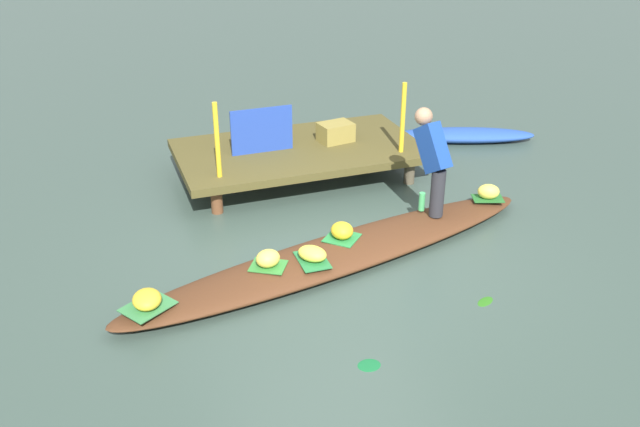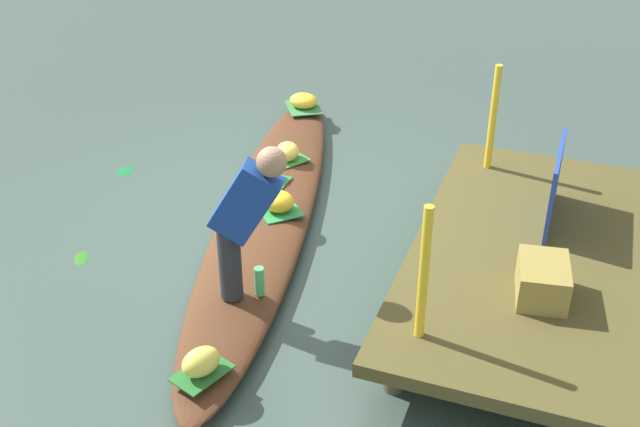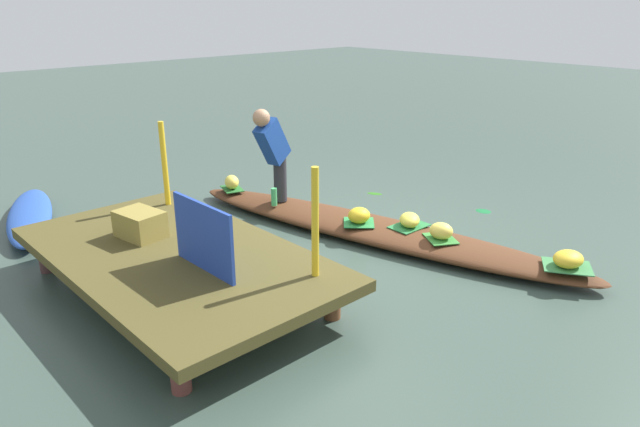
{
  "view_description": "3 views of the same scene",
  "coord_description": "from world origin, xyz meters",
  "px_view_note": "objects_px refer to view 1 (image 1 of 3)",
  "views": [
    {
      "loc": [
        -2.31,
        -5.75,
        3.67
      ],
      "look_at": [
        0.0,
        0.66,
        0.24
      ],
      "focal_mm": 38.2,
      "sensor_mm": 36.0,
      "label": 1
    },
    {
      "loc": [
        5.28,
        2.43,
        3.55
      ],
      "look_at": [
        0.46,
        0.66,
        0.49
      ],
      "focal_mm": 44.41,
      "sensor_mm": 36.0,
      "label": 2
    },
    {
      "loc": [
        -4.07,
        4.58,
        2.53
      ],
      "look_at": [
        0.33,
        0.48,
        0.31
      ],
      "focal_mm": 32.66,
      "sensor_mm": 36.0,
      "label": 3
    }
  ],
  "objects_px": {
    "vendor_boat": "(341,253)",
    "moored_boat": "(464,135)",
    "banana_bunch_4": "(147,299)",
    "water_bottle": "(422,202)",
    "banana_bunch_2": "(268,258)",
    "banana_bunch_0": "(312,254)",
    "banana_bunch_3": "(342,231)",
    "banana_bunch_1": "(489,192)",
    "vendor_person": "(433,156)",
    "produce_crate": "(336,132)",
    "market_banner": "(262,130)"
  },
  "relations": [
    {
      "from": "vendor_boat",
      "to": "moored_boat",
      "type": "xyz_separation_m",
      "value": [
        3.06,
        2.69,
        0.01
      ]
    },
    {
      "from": "banana_bunch_4",
      "to": "water_bottle",
      "type": "height_order",
      "value": "water_bottle"
    },
    {
      "from": "banana_bunch_2",
      "to": "banana_bunch_4",
      "type": "bearing_deg",
      "value": -165.62
    },
    {
      "from": "vendor_boat",
      "to": "banana_bunch_0",
      "type": "relative_size",
      "value": 16.36
    },
    {
      "from": "vendor_boat",
      "to": "banana_bunch_3",
      "type": "relative_size",
      "value": 19.44
    },
    {
      "from": "banana_bunch_0",
      "to": "banana_bunch_1",
      "type": "relative_size",
      "value": 1.19
    },
    {
      "from": "banana_bunch_4",
      "to": "vendor_boat",
      "type": "bearing_deg",
      "value": 12.63
    },
    {
      "from": "banana_bunch_3",
      "to": "vendor_person",
      "type": "relative_size",
      "value": 0.22
    },
    {
      "from": "vendor_boat",
      "to": "banana_bunch_0",
      "type": "height_order",
      "value": "banana_bunch_0"
    },
    {
      "from": "banana_bunch_3",
      "to": "banana_bunch_1",
      "type": "bearing_deg",
      "value": 9.08
    },
    {
      "from": "banana_bunch_0",
      "to": "banana_bunch_4",
      "type": "distance_m",
      "value": 1.68
    },
    {
      "from": "vendor_boat",
      "to": "banana_bunch_1",
      "type": "bearing_deg",
      "value": -0.14
    },
    {
      "from": "banana_bunch_2",
      "to": "banana_bunch_3",
      "type": "distance_m",
      "value": 0.94
    },
    {
      "from": "vendor_boat",
      "to": "vendor_person",
      "type": "relative_size",
      "value": 4.23
    },
    {
      "from": "banana_bunch_0",
      "to": "banana_bunch_4",
      "type": "bearing_deg",
      "value": -170.74
    },
    {
      "from": "water_bottle",
      "to": "produce_crate",
      "type": "height_order",
      "value": "produce_crate"
    },
    {
      "from": "banana_bunch_1",
      "to": "water_bottle",
      "type": "bearing_deg",
      "value": -179.95
    },
    {
      "from": "banana_bunch_3",
      "to": "water_bottle",
      "type": "xyz_separation_m",
      "value": [
        1.11,
        0.32,
        0.02
      ]
    },
    {
      "from": "vendor_person",
      "to": "water_bottle",
      "type": "xyz_separation_m",
      "value": [
        -0.06,
        0.05,
        -0.57
      ]
    },
    {
      "from": "moored_boat",
      "to": "banana_bunch_3",
      "type": "height_order",
      "value": "banana_bunch_3"
    },
    {
      "from": "vendor_boat",
      "to": "banana_bunch_0",
      "type": "distance_m",
      "value": 0.47
    },
    {
      "from": "water_bottle",
      "to": "market_banner",
      "type": "bearing_deg",
      "value": 126.99
    },
    {
      "from": "market_banner",
      "to": "produce_crate",
      "type": "height_order",
      "value": "market_banner"
    },
    {
      "from": "moored_boat",
      "to": "banana_bunch_2",
      "type": "distance_m",
      "value": 4.82
    },
    {
      "from": "banana_bunch_4",
      "to": "vendor_person",
      "type": "height_order",
      "value": "vendor_person"
    },
    {
      "from": "produce_crate",
      "to": "moored_boat",
      "type": "bearing_deg",
      "value": 8.79
    },
    {
      "from": "banana_bunch_1",
      "to": "banana_bunch_2",
      "type": "relative_size",
      "value": 1.05
    },
    {
      "from": "vendor_person",
      "to": "market_banner",
      "type": "distance_m",
      "value": 2.37
    },
    {
      "from": "moored_boat",
      "to": "vendor_person",
      "type": "xyz_separation_m",
      "value": [
        -1.83,
        -2.28,
        0.77
      ]
    },
    {
      "from": "banana_bunch_1",
      "to": "market_banner",
      "type": "bearing_deg",
      "value": 141.09
    },
    {
      "from": "banana_bunch_4",
      "to": "produce_crate",
      "type": "xyz_separation_m",
      "value": [
        2.87,
        2.8,
        0.27
      ]
    },
    {
      "from": "market_banner",
      "to": "produce_crate",
      "type": "relative_size",
      "value": 1.85
    },
    {
      "from": "vendor_person",
      "to": "vendor_boat",
      "type": "bearing_deg",
      "value": -161.68
    },
    {
      "from": "banana_bunch_0",
      "to": "produce_crate",
      "type": "relative_size",
      "value": 0.69
    },
    {
      "from": "banana_bunch_1",
      "to": "banana_bunch_2",
      "type": "height_order",
      "value": "banana_bunch_1"
    },
    {
      "from": "banana_bunch_3",
      "to": "produce_crate",
      "type": "xyz_separation_m",
      "value": [
        0.77,
        2.2,
        0.26
      ]
    },
    {
      "from": "vendor_boat",
      "to": "moored_boat",
      "type": "height_order",
      "value": "moored_boat"
    },
    {
      "from": "moored_boat",
      "to": "banana_bunch_4",
      "type": "xyz_separation_m",
      "value": [
        -5.11,
        -3.14,
        0.17
      ]
    },
    {
      "from": "banana_bunch_1",
      "to": "vendor_person",
      "type": "height_order",
      "value": "vendor_person"
    },
    {
      "from": "vendor_boat",
      "to": "banana_bunch_2",
      "type": "relative_size",
      "value": 20.37
    },
    {
      "from": "water_bottle",
      "to": "banana_bunch_2",
      "type": "bearing_deg",
      "value": -163.12
    },
    {
      "from": "banana_bunch_1",
      "to": "produce_crate",
      "type": "distance_m",
      "value": 2.26
    },
    {
      "from": "market_banner",
      "to": "vendor_person",
      "type": "bearing_deg",
      "value": -53.21
    },
    {
      "from": "banana_bunch_2",
      "to": "banana_bunch_1",
      "type": "bearing_deg",
      "value": 11.9
    },
    {
      "from": "vendor_boat",
      "to": "banana_bunch_3",
      "type": "height_order",
      "value": "banana_bunch_3"
    },
    {
      "from": "vendor_boat",
      "to": "water_bottle",
      "type": "height_order",
      "value": "water_bottle"
    },
    {
      "from": "banana_bunch_4",
      "to": "produce_crate",
      "type": "height_order",
      "value": "produce_crate"
    },
    {
      "from": "banana_bunch_3",
      "to": "banana_bunch_4",
      "type": "relative_size",
      "value": 0.84
    },
    {
      "from": "banana_bunch_4",
      "to": "market_banner",
      "type": "xyz_separation_m",
      "value": [
        1.84,
        2.75,
        0.44
      ]
    },
    {
      "from": "banana_bunch_0",
      "to": "market_banner",
      "type": "bearing_deg",
      "value": 85.81
    }
  ]
}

